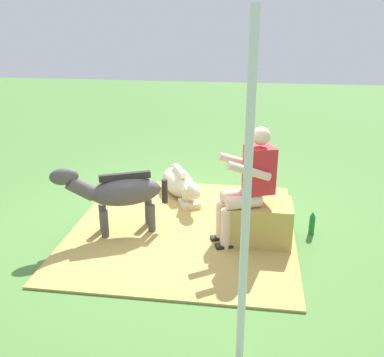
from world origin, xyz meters
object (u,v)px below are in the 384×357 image
hay_bale (261,222)px  person_seated (249,181)px  tent_pole_left (246,207)px  pony_lying (180,184)px  soda_bottle (312,223)px  pony_standing (118,192)px

hay_bale → person_seated: bearing=14.6°
tent_pole_left → pony_lying: bearing=-72.5°
hay_bale → person_seated: 0.54m
tent_pole_left → hay_bale: bearing=-94.7°
hay_bale → soda_bottle: 0.68m
soda_bottle → tent_pole_left: 2.59m
pony_standing → soda_bottle: size_ratio=4.30×
soda_bottle → pony_lying: bearing=-28.4°
hay_bale → person_seated: size_ratio=0.51×
pony_standing → hay_bale: bearing=-179.6°
person_seated → hay_bale: bearing=-165.4°
hay_bale → pony_lying: hay_bale is taller
pony_lying → hay_bale: bearing=133.1°
pony_standing → soda_bottle: pony_standing is taller
person_seated → tent_pole_left: tent_pole_left is taller
tent_pole_left → soda_bottle: bearing=-109.5°
pony_lying → tent_pole_left: bearing=107.5°
hay_bale → pony_standing: bearing=0.4°
hay_bale → pony_standing: (1.67, 0.01, 0.29)m
pony_lying → tent_pole_left: 3.47m
person_seated → pony_lying: bearing=-52.0°
pony_lying → soda_bottle: size_ratio=4.49×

